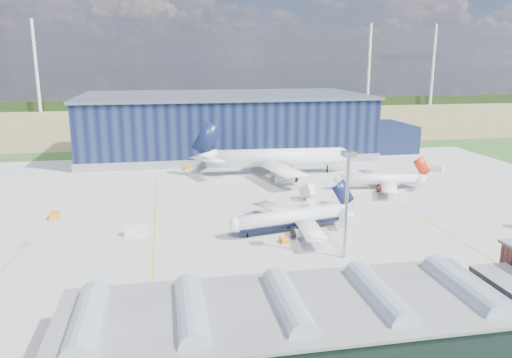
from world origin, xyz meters
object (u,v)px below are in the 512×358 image
object	(u,v)px
airliner_navy	(289,210)
airliner_widebody	(278,148)
gse_van_b	(437,168)
gse_tug_c	(187,168)
light_mast_center	(347,188)
gse_cart_a	(276,175)
hangar	(231,127)
gse_tug_a	(55,216)
gse_cart_b	(308,205)
car_b	(356,280)
airstair	(307,195)
airliner_red	(378,174)
gse_van_a	(137,231)
gse_tug_b	(284,240)

from	to	relation	value
airliner_navy	airliner_widebody	distance (m)	62.20
gse_van_b	gse_tug_c	bearing A→B (deg)	129.74
light_mast_center	gse_cart_a	xyz separation A→B (m)	(2.14, 75.32, -14.79)
hangar	gse_tug_a	world-z (taller)	hangar
hangar	airliner_navy	distance (m)	106.97
gse_cart_b	car_b	xyz separation A→B (m)	(-5.11, -48.96, 0.02)
gse_cart_a	airstair	bearing A→B (deg)	-81.37
airliner_navy	gse_cart_a	xyz separation A→B (m)	(9.76, 57.32, -5.03)
airliner_red	gse_cart_a	xyz separation A→B (m)	(-28.57, 23.32, -4.60)
airliner_navy	gse_tug_a	size ratio (longest dim) A/B	9.10
airstair	car_b	size ratio (longest dim) A/B	1.35
gse_tug_a	gse_van_a	size ratio (longest dim) A/B	0.70
gse_van_b	light_mast_center	bearing A→B (deg)	-170.02
gse_cart_a	airstair	size ratio (longest dim) A/B	0.54
gse_tug_a	gse_cart_b	world-z (taller)	gse_tug_a
gse_tug_b	car_b	xyz separation A→B (m)	(8.31, -23.11, 0.08)
hangar	gse_tug_b	bearing A→B (deg)	-91.66
gse_cart_b	gse_van_b	bearing A→B (deg)	-8.46
gse_tug_b	airstair	size ratio (longest dim) A/B	0.49
airliner_navy	gse_tug_a	distance (m)	62.32
gse_cart_a	gse_tug_a	bearing A→B (deg)	-148.07
gse_tug_c	airstair	distance (m)	58.56
gse_tug_b	gse_cart_a	bearing A→B (deg)	74.27
hangar	gse_van_b	xyz separation A→B (m)	(71.26, -51.42, -10.51)
gse_van_a	gse_van_b	xyz separation A→B (m)	(108.13, 51.27, -0.08)
airliner_navy	car_b	bearing A→B (deg)	88.20
gse_cart_b	airliner_red	bearing A→B (deg)	-10.66
gse_van_a	gse_cart_b	distance (m)	49.23
gse_tug_b	car_b	distance (m)	24.56
airliner_navy	airstair	distance (m)	28.80
light_mast_center	gse_tug_a	bearing A→B (deg)	149.18
hangar	car_b	distance (m)	137.51
gse_tug_c	hangar	bearing A→B (deg)	49.23
gse_van_b	gse_cart_b	size ratio (longest dim) A/B	1.65
airliner_navy	gse_tug_c	bearing A→B (deg)	-86.25
airliner_red	gse_van_a	xyz separation A→B (m)	(-74.77, -29.88, -4.04)
hangar	airliner_navy	size ratio (longest dim) A/B	4.17
hangar	gse_cart_b	xyz separation A→B (m)	(10.12, -88.02, -10.98)
car_b	gse_tug_b	bearing A→B (deg)	40.07
gse_tug_b	hangar	bearing A→B (deg)	83.71
light_mast_center	gse_cart_a	world-z (taller)	light_mast_center
airliner_navy	gse_van_a	xyz separation A→B (m)	(-36.44, 4.12, -4.47)
gse_cart_b	car_b	distance (m)	49.23
gse_tug_b	gse_van_a	world-z (taller)	gse_van_a
light_mast_center	gse_van_b	size ratio (longest dim) A/B	4.75
gse_van_b	airstair	bearing A→B (deg)	167.60
gse_tug_a	car_b	distance (m)	82.00
gse_tug_b	airliner_widebody	bearing A→B (deg)	73.37
airliner_widebody	gse_van_b	bearing A→B (deg)	-1.80
gse_tug_c	car_b	size ratio (longest dim) A/B	0.87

